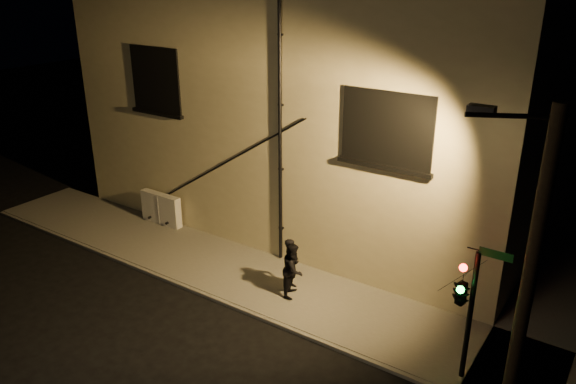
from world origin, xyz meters
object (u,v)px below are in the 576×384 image
Objects in this scene: utility_cabinet at (161,209)px; pedestrian_a at (291,264)px; streetlamp_pole at (526,262)px; traffic_signal at (462,291)px; pedestrian_b at (293,269)px.

pedestrian_a is at bearing -9.88° from utility_cabinet.
streetlamp_pole is (12.95, -2.57, 2.95)m from utility_cabinet.
traffic_signal is (5.20, -1.07, 1.46)m from pedestrian_a.
utility_cabinet is 13.53m from streetlamp_pole.
pedestrian_b is at bearing 168.97° from streetlamp_pole.
traffic_signal is (11.73, -2.21, 1.68)m from utility_cabinet.
utility_cabinet is 0.52× the size of traffic_signal.
streetlamp_pole is (6.21, -1.21, 2.71)m from pedestrian_b.
utility_cabinet is 6.63m from pedestrian_a.
streetlamp_pole is at bearing -114.49° from pedestrian_a.
pedestrian_b is 0.24× the size of streetlamp_pole.
utility_cabinet is 1.08× the size of pedestrian_b.
pedestrian_a is (6.52, -1.14, 0.23)m from utility_cabinet.
pedestrian_a is 0.48× the size of traffic_signal.
pedestrian_b is 6.89m from streetlamp_pole.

